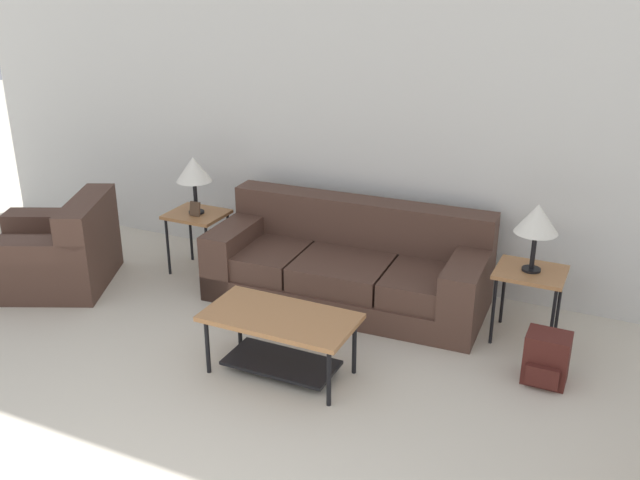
% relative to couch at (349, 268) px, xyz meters
% --- Properties ---
extents(wall_back, '(9.12, 0.06, 2.60)m').
position_rel_couch_xyz_m(wall_back, '(0.16, 0.61, 1.01)').
color(wall_back, silver).
rests_on(wall_back, ground_plane).
extents(couch, '(2.36, 1.03, 0.82)m').
position_rel_couch_xyz_m(couch, '(0.00, 0.00, 0.00)').
color(couch, '#4C3328').
rests_on(couch, ground_plane).
extents(armchair, '(1.31, 1.28, 0.80)m').
position_rel_couch_xyz_m(armchair, '(-2.50, -0.83, -0.01)').
color(armchair, '#4C3328').
rests_on(armchair, ground_plane).
extents(coffee_table, '(1.06, 0.55, 0.46)m').
position_rel_couch_xyz_m(coffee_table, '(0.02, -1.28, 0.05)').
color(coffee_table, '#A87042').
rests_on(coffee_table, ground_plane).
extents(side_table_left, '(0.51, 0.44, 0.58)m').
position_rel_couch_xyz_m(side_table_left, '(-1.49, -0.05, 0.22)').
color(side_table_left, '#A87042').
rests_on(side_table_left, ground_plane).
extents(side_table_right, '(0.51, 0.44, 0.58)m').
position_rel_couch_xyz_m(side_table_right, '(1.50, -0.05, 0.22)').
color(side_table_right, '#A87042').
rests_on(side_table_right, ground_plane).
extents(table_lamp_left, '(0.32, 0.32, 0.52)m').
position_rel_couch_xyz_m(table_lamp_left, '(-1.49, -0.05, 0.69)').
color(table_lamp_left, black).
rests_on(table_lamp_left, side_table_left).
extents(table_lamp_right, '(0.32, 0.32, 0.52)m').
position_rel_couch_xyz_m(table_lamp_right, '(1.50, -0.05, 0.69)').
color(table_lamp_right, black).
rests_on(table_lamp_right, side_table_right).
extents(backpack, '(0.30, 0.31, 0.37)m').
position_rel_couch_xyz_m(backpack, '(1.74, -0.60, -0.11)').
color(backpack, '#4C1E19').
rests_on(backpack, ground_plane).
extents(picture_frame, '(0.10, 0.04, 0.13)m').
position_rel_couch_xyz_m(picture_frame, '(-1.46, -0.11, 0.35)').
color(picture_frame, '#4C3828').
rests_on(picture_frame, side_table_left).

